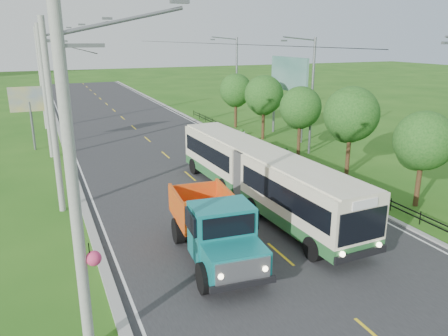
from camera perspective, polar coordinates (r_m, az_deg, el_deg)
ground at (r=19.35m, az=7.38°, el=-11.13°), size 240.00×240.00×0.00m
road at (r=36.87m, az=-8.49°, el=2.43°), size 14.00×120.00×0.02m
curb_left at (r=35.80m, az=-19.69°, el=1.30°), size 0.40×120.00×0.15m
curb_right at (r=39.21m, az=1.66°, el=3.53°), size 0.30×120.00×0.10m
edge_line_left at (r=35.84m, az=-18.81°, el=1.32°), size 0.12×120.00×0.00m
edge_line_right at (r=39.01m, az=0.99°, el=3.43°), size 0.12×120.00×0.00m
centre_dash at (r=19.34m, az=7.38°, el=-11.07°), size 0.12×2.20×0.00m
railing_right at (r=34.37m, az=7.15°, el=1.94°), size 0.04×40.00×0.60m
pole_nearest at (r=12.33m, az=-18.73°, el=-3.42°), size 3.51×0.44×10.00m
pole_near at (r=23.96m, az=-21.43°, el=6.20°), size 3.51×0.32×10.00m
pole_mid at (r=35.85m, az=-22.31°, el=9.25°), size 3.51×0.32×10.00m
pole_far at (r=47.79m, az=-22.75°, el=10.78°), size 3.51×0.32×10.00m
tree_second at (r=25.76m, az=24.46°, el=2.94°), size 3.18×3.26×5.30m
tree_third at (r=29.93m, az=16.18°, el=6.43°), size 3.60×3.62×6.00m
tree_fourth at (r=34.78m, az=9.90°, el=7.53°), size 3.24×3.31×5.40m
tree_fifth at (r=39.85m, az=5.20°, el=9.25°), size 3.48×3.52×5.80m
tree_back at (r=45.20m, az=1.54°, el=9.93°), size 3.30×3.36×5.50m
streetlight_mid at (r=34.91m, az=11.23°, el=9.68°), size 3.02×0.20×9.07m
streetlight_far at (r=47.08m, az=1.48°, el=11.74°), size 3.02×0.20×9.07m
planter_near at (r=28.43m, az=16.31°, el=-1.81°), size 0.64×0.64×0.67m
planter_mid at (r=34.68m, az=8.01°, el=2.01°), size 0.64×0.64×0.67m
planter_far at (r=41.53m, az=2.32°, el=4.61°), size 0.64×0.64×0.67m
billboard_left at (r=38.97m, az=-24.07°, el=7.73°), size 3.00×0.20×5.20m
billboard_right at (r=40.78m, az=8.44°, el=11.41°), size 0.24×6.00×7.30m
bus at (r=24.05m, az=4.67°, el=-0.56°), size 3.24×16.25×3.12m
dump_truck at (r=18.16m, az=-1.22°, el=-7.39°), size 3.06×6.82×2.79m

